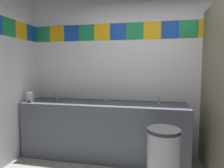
% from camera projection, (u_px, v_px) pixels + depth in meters
% --- Properties ---
extents(wall_back, '(4.40, 0.09, 2.89)m').
position_uv_depth(wall_back, '(160.00, 66.00, 3.17)').
color(wall_back, silver).
rests_on(wall_back, ground_plane).
extents(vanity_counter, '(2.56, 0.58, 0.88)m').
position_uv_depth(vanity_counter, '(104.00, 129.00, 3.11)').
color(vanity_counter, '#4C515B').
rests_on(vanity_counter, ground_plane).
extents(faucet_left, '(0.04, 0.10, 0.14)m').
position_uv_depth(faucet_left, '(56.00, 97.00, 3.33)').
color(faucet_left, silver).
rests_on(faucet_left, vanity_counter).
extents(faucet_center, '(0.04, 0.10, 0.14)m').
position_uv_depth(faucet_center, '(105.00, 99.00, 3.16)').
color(faucet_center, silver).
rests_on(faucet_center, vanity_counter).
extents(faucet_right, '(0.04, 0.10, 0.14)m').
position_uv_depth(faucet_right, '(159.00, 101.00, 2.98)').
color(faucet_right, silver).
rests_on(faucet_right, vanity_counter).
extents(soap_dispenser, '(0.09, 0.09, 0.16)m').
position_uv_depth(soap_dispenser, '(30.00, 97.00, 3.14)').
color(soap_dispenser, '#B7BABF').
rests_on(soap_dispenser, vanity_counter).
extents(trash_bin, '(0.38, 0.38, 0.74)m').
position_uv_depth(trash_bin, '(163.00, 160.00, 2.27)').
color(trash_bin, '#999EA3').
rests_on(trash_bin, ground_plane).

